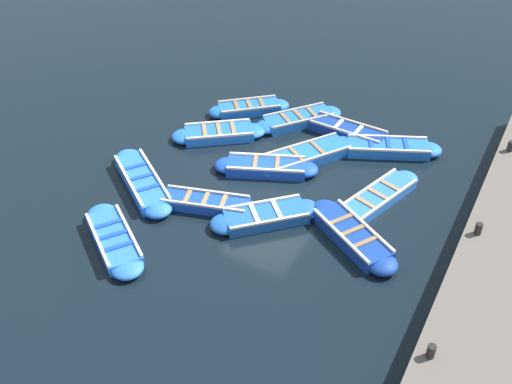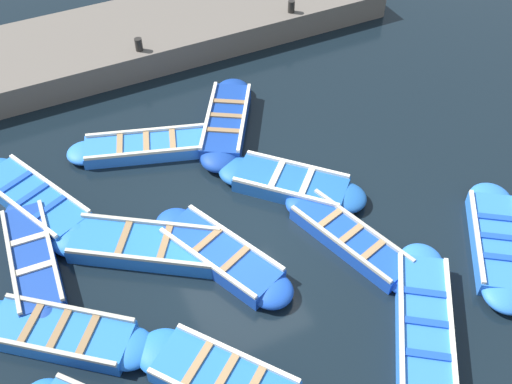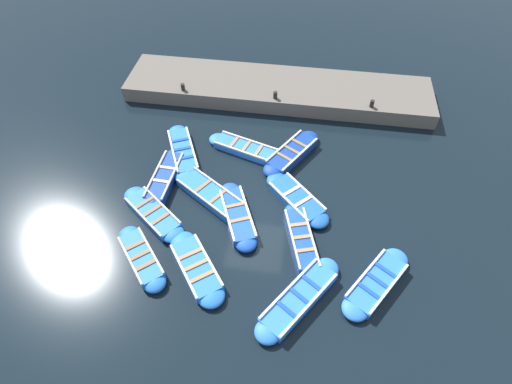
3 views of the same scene
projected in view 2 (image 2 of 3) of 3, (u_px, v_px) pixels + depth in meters
ground_plane at (243, 236)px, 12.61m from camera, size 120.00×120.00×0.00m
boat_stern_in at (35, 200)px, 13.09m from camera, size 3.74×2.37×0.42m
boat_broadside at (145, 246)px, 12.20m from camera, size 3.00×3.85×0.41m
boat_outer_left at (498, 243)px, 12.26m from camera, size 3.38×2.72×0.41m
boat_inner_gap at (147, 147)px, 14.35m from camera, size 1.94×3.86×0.36m
boat_far_corner at (424, 328)px, 10.86m from camera, size 3.76×2.98×0.43m
boat_tucked at (226, 122)px, 14.93m from camera, size 3.53×2.62×0.46m
boat_alongside at (33, 259)px, 11.96m from camera, size 3.61×0.99×0.42m
boat_mid_row at (61, 334)px, 10.79m from camera, size 2.86×3.29×0.40m
boat_near_quay at (224, 381)px, 10.16m from camera, size 3.29×2.83×0.40m
boat_outer_right at (291, 184)px, 13.44m from camera, size 3.10×3.08×0.41m
boat_drifting at (221, 255)px, 12.02m from camera, size 3.53×2.17×0.42m
boat_bow_out at (350, 239)px, 12.33m from camera, size 3.53×1.71×0.39m
quay_wall at (127, 39)px, 17.26m from camera, size 3.32×15.62×0.77m
bollard_mid_north at (139, 44)px, 16.04m from camera, size 0.20×0.20×0.35m
bollard_mid_south at (291, 6)px, 17.45m from camera, size 0.20×0.20×0.35m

